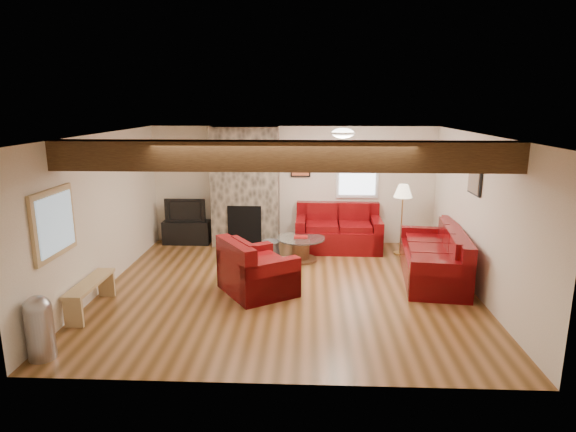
# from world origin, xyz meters

# --- Properties ---
(room) EXTENTS (8.00, 8.00, 8.00)m
(room) POSITION_xyz_m (0.00, 0.00, 1.25)
(room) COLOR brown
(room) RESTS_ON ground
(floor) EXTENTS (6.00, 6.00, 0.00)m
(floor) POSITION_xyz_m (0.00, 0.00, 0.00)
(floor) COLOR brown
(floor) RESTS_ON ground
(oak_beam) EXTENTS (6.00, 0.36, 0.38)m
(oak_beam) POSITION_xyz_m (0.00, -1.25, 2.31)
(oak_beam) COLOR black
(oak_beam) RESTS_ON room
(chimney_breast) EXTENTS (1.40, 0.67, 2.50)m
(chimney_breast) POSITION_xyz_m (-1.00, 2.49, 1.22)
(chimney_breast) COLOR #3A342C
(chimney_breast) RESTS_ON floor
(back_window) EXTENTS (0.90, 0.08, 1.10)m
(back_window) POSITION_xyz_m (1.35, 2.71, 1.55)
(back_window) COLOR silver
(back_window) RESTS_ON room
(hatch_window) EXTENTS (0.08, 1.00, 0.90)m
(hatch_window) POSITION_xyz_m (-2.96, -1.50, 1.45)
(hatch_window) COLOR tan
(hatch_window) RESTS_ON room
(ceiling_dome) EXTENTS (0.40, 0.40, 0.18)m
(ceiling_dome) POSITION_xyz_m (0.90, 0.90, 2.44)
(ceiling_dome) COLOR white
(ceiling_dome) RESTS_ON room
(artwork_back) EXTENTS (0.42, 0.06, 0.52)m
(artwork_back) POSITION_xyz_m (0.15, 2.71, 1.70)
(artwork_back) COLOR black
(artwork_back) RESTS_ON room
(artwork_right) EXTENTS (0.06, 0.55, 0.42)m
(artwork_right) POSITION_xyz_m (2.96, 0.30, 1.75)
(artwork_right) COLOR black
(artwork_right) RESTS_ON room
(sofa_three) EXTENTS (1.21, 2.37, 0.88)m
(sofa_three) POSITION_xyz_m (2.48, 0.62, 0.44)
(sofa_three) COLOR #4B0508
(sofa_three) RESTS_ON floor
(loveseat) EXTENTS (1.75, 1.02, 0.92)m
(loveseat) POSITION_xyz_m (0.94, 2.23, 0.46)
(loveseat) COLOR #4B0508
(loveseat) RESTS_ON floor
(armchair_red) EXTENTS (1.40, 1.44, 0.89)m
(armchair_red) POSITION_xyz_m (-0.47, -0.15, 0.44)
(armchair_red) COLOR #4B0508
(armchair_red) RESTS_ON floor
(coffee_table) EXTENTS (0.93, 0.93, 0.49)m
(coffee_table) POSITION_xyz_m (0.19, 1.47, 0.23)
(coffee_table) COLOR #472A16
(coffee_table) RESTS_ON floor
(tv_cabinet) EXTENTS (1.00, 0.40, 0.50)m
(tv_cabinet) POSITION_xyz_m (-2.29, 2.53, 0.25)
(tv_cabinet) COLOR black
(tv_cabinet) RESTS_ON floor
(television) EXTENTS (0.87, 0.11, 0.50)m
(television) POSITION_xyz_m (-2.29, 2.53, 0.75)
(television) COLOR black
(television) RESTS_ON tv_cabinet
(floor_lamp) EXTENTS (0.36, 0.36, 1.42)m
(floor_lamp) POSITION_xyz_m (2.18, 1.98, 1.21)
(floor_lamp) COLOR tan
(floor_lamp) RESTS_ON floor
(pine_bench) EXTENTS (0.28, 1.18, 0.44)m
(pine_bench) POSITION_xyz_m (-2.83, -0.97, 0.22)
(pine_bench) COLOR tan
(pine_bench) RESTS_ON floor
(pedal_bin) EXTENTS (0.39, 0.39, 0.79)m
(pedal_bin) POSITION_xyz_m (-2.82, -2.33, 0.40)
(pedal_bin) COLOR #A2A2A7
(pedal_bin) RESTS_ON floor
(coal_bucket) EXTENTS (0.37, 0.37, 0.35)m
(coal_bucket) POSITION_xyz_m (-0.40, 1.63, 0.17)
(coal_bucket) COLOR slate
(coal_bucket) RESTS_ON floor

